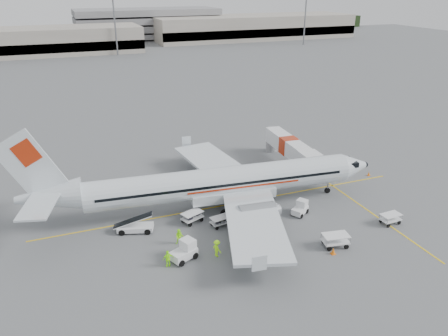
# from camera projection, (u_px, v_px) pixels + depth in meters

# --- Properties ---
(ground) EXTENTS (360.00, 360.00, 0.00)m
(ground) POSITION_uv_depth(u_px,v_px,m) (230.00, 204.00, 50.81)
(ground) COLOR #56595B
(stripe_lead) EXTENTS (44.00, 0.20, 0.01)m
(stripe_lead) POSITION_uv_depth(u_px,v_px,m) (230.00, 204.00, 50.81)
(stripe_lead) COLOR yellow
(stripe_lead) RESTS_ON ground
(stripe_cross) EXTENTS (0.20, 20.00, 0.01)m
(stripe_cross) POSITION_uv_depth(u_px,v_px,m) (373.00, 214.00, 48.62)
(stripe_cross) COLOR yellow
(stripe_cross) RESTS_ON ground
(terminal_east) EXTENTS (90.00, 26.00, 10.00)m
(terminal_east) POSITION_uv_depth(u_px,v_px,m) (254.00, 27.00, 196.37)
(terminal_east) COLOR gray
(terminal_east) RESTS_ON ground
(parking_garage) EXTENTS (62.00, 24.00, 14.00)m
(parking_garage) POSITION_uv_depth(u_px,v_px,m) (147.00, 23.00, 193.43)
(parking_garage) COLOR slate
(parking_garage) RESTS_ON ground
(treeline) EXTENTS (300.00, 3.00, 6.00)m
(treeline) POSITION_uv_depth(u_px,v_px,m) (87.00, 31.00, 199.52)
(treeline) COLOR black
(treeline) RESTS_ON ground
(mast_center) EXTENTS (3.20, 1.20, 22.00)m
(mast_center) POSITION_uv_depth(u_px,v_px,m) (115.00, 22.00, 149.22)
(mast_center) COLOR slate
(mast_center) RESTS_ON ground
(mast_east) EXTENTS (3.20, 1.20, 22.00)m
(mast_east) POSITION_uv_depth(u_px,v_px,m) (305.00, 16.00, 174.21)
(mast_east) COLOR slate
(mast_east) RESTS_ON ground
(aircraft) EXTENTS (42.44, 34.74, 10.93)m
(aircraft) POSITION_uv_depth(u_px,v_px,m) (222.00, 163.00, 48.05)
(aircraft) COLOR silver
(aircraft) RESTS_ON ground
(jet_bridge) EXTENTS (3.45, 15.00, 3.91)m
(jet_bridge) POSITION_uv_depth(u_px,v_px,m) (288.00, 151.00, 61.17)
(jet_bridge) COLOR silver
(jet_bridge) RESTS_ON ground
(belt_loader) EXTENTS (5.15, 3.22, 2.62)m
(belt_loader) POSITION_uv_depth(u_px,v_px,m) (135.00, 220.00, 44.78)
(belt_loader) COLOR silver
(belt_loader) RESTS_ON ground
(tug_fore) EXTENTS (2.36, 2.10, 1.59)m
(tug_fore) POSITION_uv_depth(u_px,v_px,m) (300.00, 208.00, 48.34)
(tug_fore) COLOR silver
(tug_fore) RESTS_ON ground
(tug_mid) EXTENTS (2.24, 1.37, 1.67)m
(tug_mid) POSITION_uv_depth(u_px,v_px,m) (261.00, 248.00, 40.95)
(tug_mid) COLOR silver
(tug_mid) RESTS_ON ground
(tug_aft) EXTENTS (2.81, 2.28, 1.89)m
(tug_aft) POSITION_uv_depth(u_px,v_px,m) (183.00, 251.00, 40.39)
(tug_aft) COLOR silver
(tug_aft) RESTS_ON ground
(cart_loaded_a) EXTENTS (2.21, 1.53, 1.06)m
(cart_loaded_a) POSITION_uv_depth(u_px,v_px,m) (220.00, 221.00, 46.12)
(cart_loaded_a) COLOR silver
(cart_loaded_a) RESTS_ON ground
(cart_loaded_b) EXTENTS (2.61, 2.09, 1.19)m
(cart_loaded_b) POSITION_uv_depth(u_px,v_px,m) (192.00, 217.00, 46.84)
(cart_loaded_b) COLOR silver
(cart_loaded_b) RESTS_ON ground
(cart_empty_a) EXTENTS (2.74, 1.89, 1.32)m
(cart_empty_a) POSITION_uv_depth(u_px,v_px,m) (335.00, 241.00, 42.49)
(cart_empty_a) COLOR silver
(cart_empty_a) RESTS_ON ground
(cart_empty_b) EXTENTS (2.23, 1.40, 1.13)m
(cart_empty_b) POSITION_uv_depth(u_px,v_px,m) (390.00, 219.00, 46.57)
(cart_empty_b) COLOR silver
(cart_empty_b) RESTS_ON ground
(cone_nose) EXTENTS (0.36, 0.36, 0.58)m
(cone_nose) POSITION_uv_depth(u_px,v_px,m) (369.00, 173.00, 58.23)
(cone_nose) COLOR orange
(cone_nose) RESTS_ON ground
(cone_port) EXTENTS (0.40, 0.40, 0.65)m
(cone_port) POSITION_uv_depth(u_px,v_px,m) (207.00, 148.00, 66.99)
(cone_port) COLOR orange
(cone_port) RESTS_ON ground
(cone_stbd) EXTENTS (0.43, 0.43, 0.71)m
(cone_stbd) POSITION_uv_depth(u_px,v_px,m) (333.00, 251.00, 41.41)
(cone_stbd) COLOR orange
(cone_stbd) RESTS_ON ground
(crew_a) EXTENTS (0.81, 0.81, 1.90)m
(crew_a) POSITION_uv_depth(u_px,v_px,m) (240.00, 231.00, 43.50)
(crew_a) COLOR #8EE511
(crew_a) RESTS_ON ground
(crew_b) EXTENTS (0.99, 0.90, 1.66)m
(crew_b) POSITION_uv_depth(u_px,v_px,m) (179.00, 237.00, 42.80)
(crew_b) COLOR #8EE511
(crew_b) RESTS_ON ground
(crew_c) EXTENTS (0.96, 1.25, 1.72)m
(crew_c) POSITION_uv_depth(u_px,v_px,m) (217.00, 248.00, 40.91)
(crew_c) COLOR #8EE511
(crew_c) RESTS_ON ground
(crew_d) EXTENTS (0.99, 0.44, 1.67)m
(crew_d) POSITION_uv_depth(u_px,v_px,m) (168.00, 259.00, 39.42)
(crew_d) COLOR #8EE511
(crew_d) RESTS_ON ground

